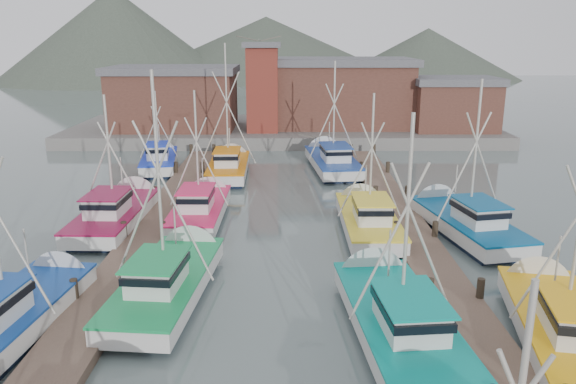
{
  "coord_description": "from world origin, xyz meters",
  "views": [
    {
      "loc": [
        0.37,
        -22.21,
        10.41
      ],
      "look_at": [
        0.43,
        5.62,
        2.6
      ],
      "focal_mm": 35.0,
      "sensor_mm": 36.0,
      "label": 1
    }
  ],
  "objects_px": {
    "lookout_tower": "(262,87)",
    "boat_4": "(171,279)",
    "boat_8": "(201,208)",
    "boat_12": "(229,166)"
  },
  "relations": [
    {
      "from": "lookout_tower",
      "to": "boat_4",
      "type": "distance_m",
      "value": 34.32
    },
    {
      "from": "boat_4",
      "to": "boat_12",
      "type": "distance_m",
      "value": 20.78
    },
    {
      "from": "lookout_tower",
      "to": "boat_4",
      "type": "relative_size",
      "value": 0.85
    },
    {
      "from": "lookout_tower",
      "to": "boat_12",
      "type": "bearing_deg",
      "value": -98.98
    },
    {
      "from": "lookout_tower",
      "to": "boat_8",
      "type": "relative_size",
      "value": 0.98
    },
    {
      "from": "boat_8",
      "to": "lookout_tower",
      "type": "bearing_deg",
      "value": 84.37
    },
    {
      "from": "boat_4",
      "to": "boat_8",
      "type": "height_order",
      "value": "boat_4"
    },
    {
      "from": "lookout_tower",
      "to": "boat_4",
      "type": "bearing_deg",
      "value": -94.12
    },
    {
      "from": "boat_8",
      "to": "boat_12",
      "type": "xyz_separation_m",
      "value": [
        0.55,
        10.87,
        0.01
      ]
    },
    {
      "from": "lookout_tower",
      "to": "boat_4",
      "type": "height_order",
      "value": "lookout_tower"
    }
  ]
}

